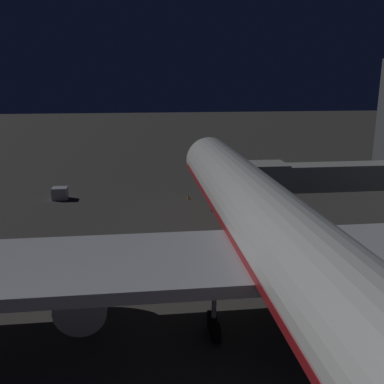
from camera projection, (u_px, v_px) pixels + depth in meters
ground_plane at (247, 268)px, 34.89m from camera, size 320.00×320.00×0.00m
airliner_at_gate at (288, 251)px, 24.99m from camera, size 59.21×62.07×19.63m
jet_bridge at (351, 176)px, 43.21m from camera, size 23.20×3.40×6.77m
baggage_container_mid_row at (60, 193)px, 54.55m from camera, size 1.83×1.65×1.47m
traffic_cone_nose_port at (223, 196)px, 55.26m from camera, size 0.36×0.36×0.55m
traffic_cone_nose_starboard at (188, 197)px, 54.74m from camera, size 0.36×0.36×0.55m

